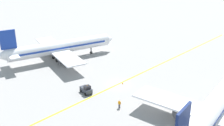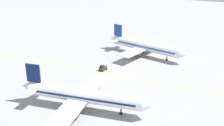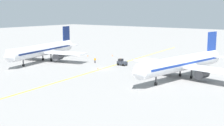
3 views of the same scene
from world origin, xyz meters
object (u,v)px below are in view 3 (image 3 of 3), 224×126
object	(u,v)px
airplane_at_gate	(182,63)
ground_crew_worker	(95,60)
traffic_cone_near_nose	(98,68)
traffic_cone_by_wingtip	(88,56)
airplane_adjacent_stand	(44,50)
traffic_cone_mid_apron	(112,55)
baggage_tug_dark	(122,62)

from	to	relation	value
airplane_at_gate	ground_crew_worker	size ratio (longest dim) A/B	21.09
traffic_cone_near_nose	traffic_cone_by_wingtip	size ratio (longest dim) A/B	1.00
airplane_adjacent_stand	traffic_cone_mid_apron	distance (m)	24.97
baggage_tug_dark	traffic_cone_near_nose	world-z (taller)	baggage_tug_dark
airplane_at_gate	baggage_tug_dark	world-z (taller)	airplane_at_gate
baggage_tug_dark	traffic_cone_near_nose	xyz separation A→B (m)	(1.88, 9.06, -0.63)
airplane_at_gate	baggage_tug_dark	xyz separation A→B (m)	(21.88, -6.28, -2.81)
airplane_at_gate	airplane_adjacent_stand	world-z (taller)	same
traffic_cone_near_nose	traffic_cone_mid_apron	distance (m)	25.32
airplane_at_gate	traffic_cone_mid_apron	size ratio (longest dim) A/B	64.42
airplane_adjacent_stand	baggage_tug_dark	distance (m)	25.97
baggage_tug_dark	ground_crew_worker	distance (m)	9.34
traffic_cone_mid_apron	traffic_cone_by_wingtip	bearing A→B (deg)	38.63
airplane_at_gate	airplane_adjacent_stand	distance (m)	46.22
traffic_cone_mid_apron	airplane_at_gate	bearing A→B (deg)	150.81
airplane_at_gate	traffic_cone_by_wingtip	bearing A→B (deg)	-18.71
airplane_at_gate	traffic_cone_near_nose	world-z (taller)	airplane_at_gate
airplane_adjacent_stand	ground_crew_worker	xyz separation A→B (m)	(-15.03, -7.40, -2.80)
airplane_at_gate	ground_crew_worker	xyz separation A→B (m)	(31.12, -4.90, -2.80)
airplane_at_gate	traffic_cone_near_nose	bearing A→B (deg)	6.66
baggage_tug_dark	ground_crew_worker	bearing A→B (deg)	8.49
airplane_at_gate	ground_crew_worker	bearing A→B (deg)	-8.95
ground_crew_worker	traffic_cone_by_wingtip	world-z (taller)	ground_crew_worker
traffic_cone_by_wingtip	airplane_at_gate	bearing A→B (deg)	161.29
airplane_adjacent_stand	traffic_cone_near_nose	size ratio (longest dim) A/B	64.12
traffic_cone_mid_apron	traffic_cone_by_wingtip	world-z (taller)	same
airplane_adjacent_stand	ground_crew_worker	bearing A→B (deg)	-153.78
airplane_adjacent_stand	ground_crew_worker	size ratio (longest dim) A/B	20.99
ground_crew_worker	airplane_at_gate	bearing A→B (deg)	171.05
baggage_tug_dark	traffic_cone_near_nose	bearing A→B (deg)	78.27
traffic_cone_near_nose	traffic_cone_mid_apron	size ratio (longest dim) A/B	1.00
baggage_tug_dark	traffic_cone_near_nose	size ratio (longest dim) A/B	5.62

